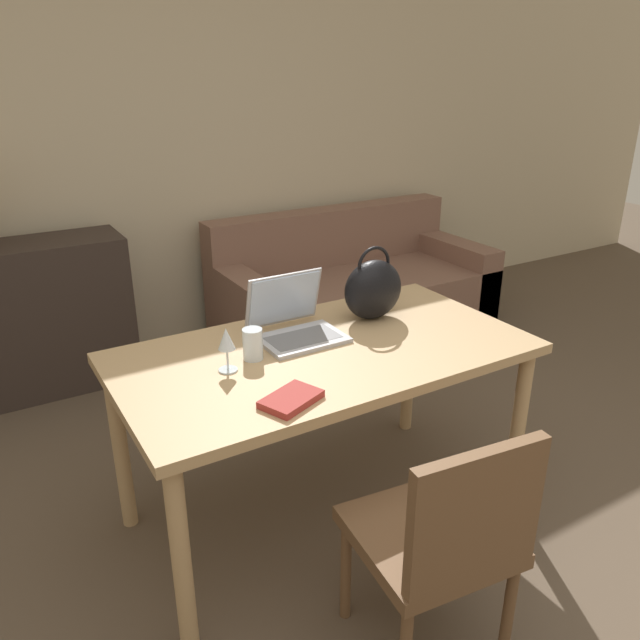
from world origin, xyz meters
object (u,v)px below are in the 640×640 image
Objects in this scene: couch at (352,292)px; laptop at (293,320)px; drinking_glass at (253,344)px; handbag at (373,289)px; chair at (443,536)px; wine_glass at (226,342)px.

couch is 5.87× the size of laptop.
handbag is (0.60, 0.10, 0.07)m from drinking_glass.
chair is 2.72× the size of handbag.
laptop is (-1.24, -1.42, 0.55)m from couch.
couch is 2.20m from drinking_glass.
laptop is 0.38m from handbag.
handbag is (0.72, 0.14, 0.02)m from wine_glass.
laptop is at bearing -131.06° from couch.
couch is 11.68× the size of wine_glass.
couch is at bearing 48.94° from laptop.
couch is 1.79m from handbag.
handbag reaches higher than couch.
handbag is at bearing -2.25° from laptop.
chair is 2.64× the size of laptop.
chair is 1.01m from laptop.
couch is (1.26, 2.37, -0.20)m from chair.
chair is at bearing -67.47° from wine_glass.
wine_glass reaches higher than chair.
laptop is 2.76× the size of drinking_glass.
wine_glass reaches higher than couch.
handbag reaches higher than wine_glass.
drinking_glass is (-0.21, 0.83, 0.34)m from chair.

